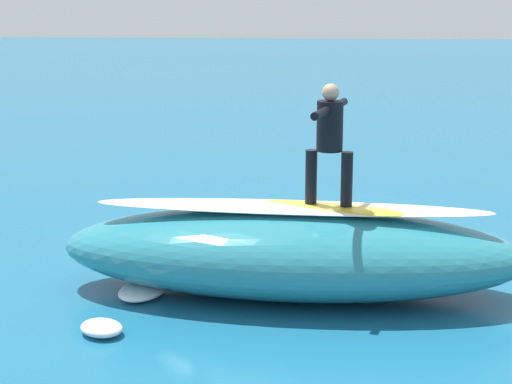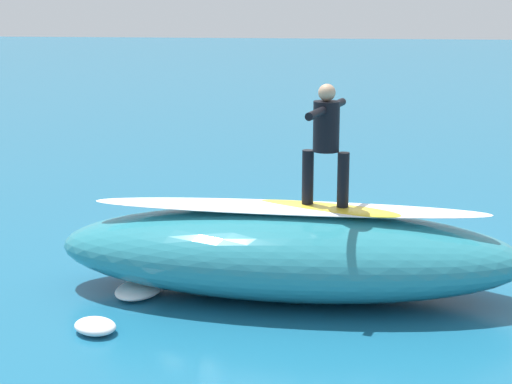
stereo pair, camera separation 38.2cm
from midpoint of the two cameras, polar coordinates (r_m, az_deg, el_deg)
ground_plane at (r=14.65m, az=4.06°, el=-3.48°), size 120.00×120.00×0.00m
wave_crest at (r=12.15m, az=3.00°, el=-4.00°), size 6.57×2.54×1.22m
wave_foam_lip at (r=11.98m, az=3.03°, el=-1.03°), size 5.53×1.03×0.08m
surfboard_riding at (r=11.94m, az=5.44°, el=-1.09°), size 2.31×1.11×0.09m
surfer_riding at (r=11.73m, az=5.55°, el=3.70°), size 0.64×1.54×1.66m
surfboard_paddling at (r=15.59m, az=-2.76°, el=-2.30°), size 1.96×1.32×0.06m
surfer_paddling at (r=15.48m, az=-2.41°, el=-1.83°), size 1.45×0.86×0.28m
foam_patch_near at (r=12.38m, az=-6.71°, el=-6.31°), size 0.82×1.06×0.17m
foam_patch_mid at (r=11.13m, az=-9.51°, el=-8.67°), size 0.75×0.72×0.18m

